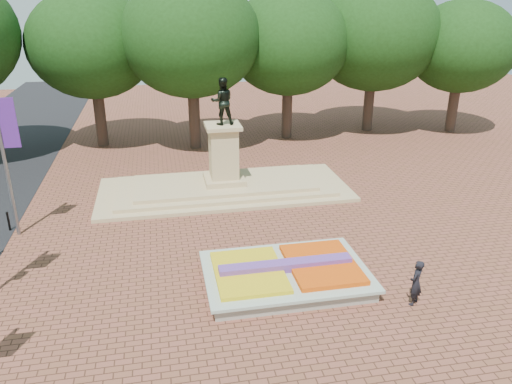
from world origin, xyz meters
TOP-DOWN VIEW (x-y plane):
  - ground at (0.00, 0.00)m, footprint 90.00×90.00m
  - flower_bed at (1.03, -2.00)m, footprint 6.30×4.30m
  - monument at (0.00, 8.00)m, footprint 14.00×6.00m
  - tree_row_back at (2.33, 18.00)m, footprint 44.80×8.80m
  - pedestrian at (5.20, -4.31)m, footprint 0.76×0.74m

SIDE VIEW (x-z plane):
  - ground at x=0.00m, z-range 0.00..0.00m
  - flower_bed at x=1.03m, z-range -0.08..0.83m
  - pedestrian at x=5.20m, z-range 0.00..1.75m
  - monument at x=0.00m, z-range -2.32..4.09m
  - tree_row_back at x=2.33m, z-range 1.46..11.89m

